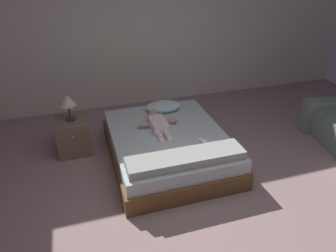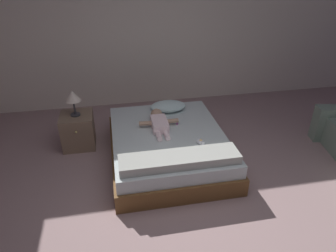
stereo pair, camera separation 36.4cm
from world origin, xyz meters
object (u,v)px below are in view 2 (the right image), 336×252
object	(u,v)px
bed	(168,146)
pillow	(168,106)
toothbrush	(178,122)
baby_bottle	(201,142)
nightstand	(78,130)
baby	(159,122)
lamp	(73,97)

from	to	relation	value
bed	pillow	world-z (taller)	pillow
bed	toothbrush	bearing A→B (deg)	54.71
toothbrush	baby_bottle	bearing A→B (deg)	-75.75
toothbrush	nightstand	size ratio (longest dim) A/B	0.30
bed	baby	world-z (taller)	baby
baby	baby_bottle	world-z (taller)	baby
pillow	nightstand	distance (m)	1.30
bed	pillow	xyz separation A→B (m)	(0.13, 0.63, 0.26)
baby_bottle	nightstand	bearing A→B (deg)	149.21
pillow	lamp	xyz separation A→B (m)	(-1.28, -0.08, 0.28)
toothbrush	lamp	xyz separation A→B (m)	(-1.33, 0.29, 0.34)
baby_bottle	lamp	bearing A→B (deg)	149.21
toothbrush	baby	bearing A→B (deg)	-165.82
bed	baby_bottle	world-z (taller)	baby_bottle
toothbrush	baby_bottle	distance (m)	0.61
baby	toothbrush	size ratio (longest dim) A/B	4.55
nightstand	bed	bearing A→B (deg)	-25.45
bed	pillow	bearing A→B (deg)	78.60
lamp	baby_bottle	distance (m)	1.75
pillow	bed	bearing A→B (deg)	-101.40
toothbrush	bed	bearing A→B (deg)	-125.29
lamp	baby_bottle	size ratio (longest dim) A/B	3.40
pillow	baby	distance (m)	0.49
bed	nightstand	xyz separation A→B (m)	(-1.15, 0.55, 0.05)
bed	pillow	distance (m)	0.69
bed	nightstand	world-z (taller)	nightstand
pillow	nightstand	world-z (taller)	pillow
bed	baby	size ratio (longest dim) A/B	2.78
lamp	nightstand	bearing A→B (deg)	-90.00
nightstand	baby_bottle	bearing A→B (deg)	-30.79
bed	nightstand	bearing A→B (deg)	154.55
toothbrush	lamp	distance (m)	1.40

